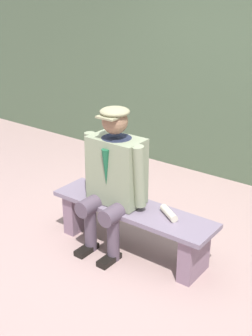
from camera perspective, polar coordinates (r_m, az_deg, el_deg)
name	(u,v)px	position (r m, az deg, el deg)	size (l,w,h in m)	color
ground_plane	(132,249)	(4.14, 0.75, -10.34)	(30.00, 30.00, 0.00)	gray
bench	(132,221)	(3.99, 0.77, -6.79)	(1.55, 0.40, 0.44)	slate
seated_man	(114,175)	(3.86, -1.58, -0.88)	(0.64, 0.55, 1.31)	gray
rolled_magazine	(169,213)	(3.76, 5.51, -5.77)	(0.06, 0.06, 0.23)	beige
stadium_wall	(240,73)	(5.38, 14.39, 11.72)	(12.00, 0.24, 2.58)	#485942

